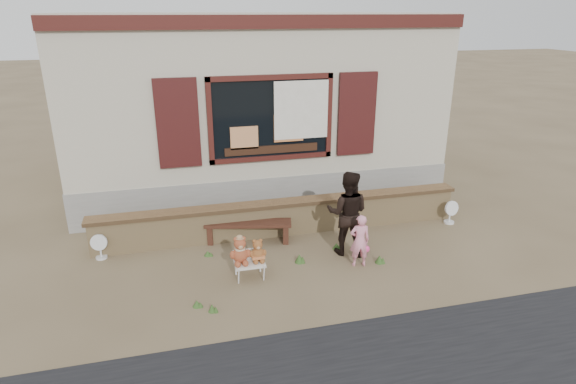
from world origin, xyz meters
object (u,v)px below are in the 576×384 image
object	(u,v)px
teddy_bear_right	(258,250)
child	(360,241)
folding_chair	(249,263)
bench	(248,227)
teddy_bear_left	(240,249)
adult	(347,213)

from	to	relation	value
teddy_bear_right	child	bearing A→B (deg)	-1.44
folding_chair	child	size ratio (longest dim) A/B	0.52
bench	teddy_bear_left	xyz separation A→B (m)	(-0.34, -1.27, 0.23)
teddy_bear_left	adult	size ratio (longest dim) A/B	0.30
teddy_bear_right	adult	size ratio (longest dim) A/B	0.25
bench	child	distance (m)	2.13
adult	folding_chair	bearing A→B (deg)	38.75
teddy_bear_left	adult	distance (m)	2.01
folding_chair	adult	xyz separation A→B (m)	(1.81, 0.43, 0.49)
folding_chair	adult	distance (m)	1.93
teddy_bear_right	adult	bearing A→B (deg)	15.07
folding_chair	teddy_bear_right	size ratio (longest dim) A/B	1.26
teddy_bear_left	folding_chair	bearing A→B (deg)	0.00
teddy_bear_left	child	world-z (taller)	child
bench	teddy_bear_right	xyz separation A→B (m)	(-0.06, -1.27, 0.19)
folding_chair	teddy_bear_right	bearing A→B (deg)	-0.00
bench	folding_chair	size ratio (longest dim) A/B	3.37
folding_chair	teddy_bear_right	world-z (taller)	teddy_bear_right
child	adult	world-z (taller)	adult
folding_chair	teddy_bear_left	size ratio (longest dim) A/B	1.06
child	teddy_bear_right	bearing A→B (deg)	6.63
child	adult	bearing A→B (deg)	-76.40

